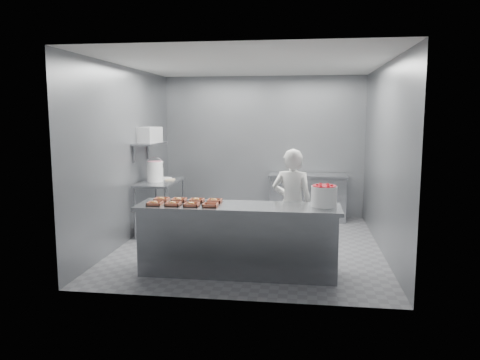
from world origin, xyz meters
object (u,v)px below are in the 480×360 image
object	(u,v)px
tray_5	(179,200)
tray_1	(173,204)
tray_4	(161,199)
glaze_bucket	(155,171)
tray_6	(197,200)
appliance	(149,135)
service_counter	(238,239)
tray_7	(214,201)
back_counter	(307,197)
strawberry_tub	(324,195)
tray_0	(155,203)
tray_3	(210,205)
tray_2	(191,204)
prep_table	(160,198)
worker	(292,204)

from	to	relation	value
tray_5	tray_1	bearing A→B (deg)	-90.00
tray_4	glaze_bucket	world-z (taller)	glaze_bucket
tray_6	appliance	world-z (taller)	appliance
service_counter	tray_7	bearing A→B (deg)	157.15
back_counter	glaze_bucket	xyz separation A→B (m)	(-2.61, -1.36, 0.63)
back_counter	strawberry_tub	world-z (taller)	strawberry_tub
tray_0	appliance	bearing A→B (deg)	110.12
tray_4	tray_5	bearing A→B (deg)	0.00
tray_1	tray_3	bearing A→B (deg)	0.00
tray_4	tray_1	bearing A→B (deg)	-49.81
tray_6	tray_2	bearing A→B (deg)	-90.00
prep_table	appliance	size ratio (longest dim) A/B	3.36
prep_table	tray_2	xyz separation A→B (m)	(1.07, -2.09, 0.33)
tray_0	tray_2	size ratio (longest dim) A/B	1.00
back_counter	tray_4	xyz separation A→B (m)	(-1.96, -3.11, 0.47)
tray_3	tray_7	xyz separation A→B (m)	(-0.00, 0.28, 0.00)
tray_0	glaze_bucket	xyz separation A→B (m)	(-0.66, 2.04, 0.16)
back_counter	tray_2	xyz separation A→B (m)	(-1.48, -3.39, 0.47)
prep_table	tray_0	world-z (taller)	tray_0
tray_2	tray_5	world-z (taller)	same
service_counter	strawberry_tub	world-z (taller)	strawberry_tub
worker	tray_4	bearing A→B (deg)	27.70
back_counter	tray_5	xyz separation A→B (m)	(-1.72, -3.11, 0.47)
appliance	glaze_bucket	bearing A→B (deg)	-3.87
service_counter	strawberry_tub	size ratio (longest dim) A/B	8.08
prep_table	tray_7	bearing A→B (deg)	-54.02
tray_1	tray_7	bearing A→B (deg)	30.62
tray_1	tray_6	xyz separation A→B (m)	(0.24, 0.28, 0.00)
tray_5	strawberry_tub	distance (m)	1.90
tray_4	glaze_bucket	distance (m)	1.88
prep_table	tray_3	world-z (taller)	tray_3
service_counter	tray_6	xyz separation A→B (m)	(-0.58, 0.14, 0.47)
tray_0	strawberry_tub	size ratio (longest dim) A/B	0.58
tray_0	tray_7	bearing A→B (deg)	21.54
prep_table	glaze_bucket	xyz separation A→B (m)	(-0.06, -0.06, 0.49)
prep_table	tray_5	size ratio (longest dim) A/B	6.40
tray_0	tray_5	distance (m)	0.37
tray_0	tray_6	world-z (taller)	same
back_counter	appliance	world-z (taller)	appliance
tray_3	tray_4	distance (m)	0.78
tray_7	appliance	xyz separation A→B (m)	(-1.48, 1.80, 0.78)
worker	tray_5	bearing A→B (deg)	30.47
tray_0	tray_1	distance (m)	0.24
tray_5	glaze_bucket	world-z (taller)	glaze_bucket
tray_4	tray_7	world-z (taller)	same
prep_table	tray_7	xyz separation A→B (m)	(1.31, -1.81, 0.33)
tray_4	strawberry_tub	bearing A→B (deg)	-1.97
tray_0	tray_6	xyz separation A→B (m)	(0.48, 0.28, 0.00)
tray_7	strawberry_tub	distance (m)	1.42
tray_0	glaze_bucket	size ratio (longest dim) A/B	0.44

